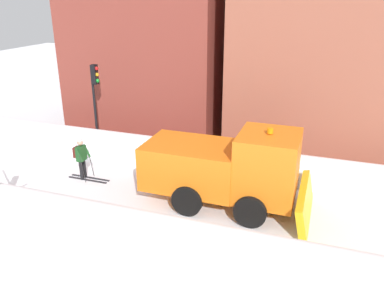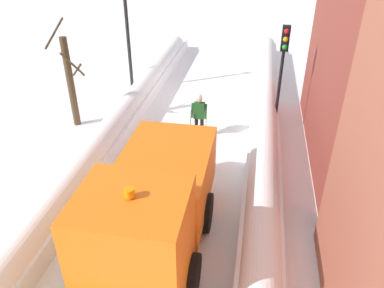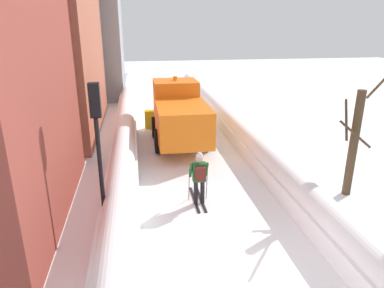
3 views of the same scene
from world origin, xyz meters
name	(u,v)px [view 2 (image 2 of 3)]	position (x,y,z in m)	size (l,w,h in m)	color
ground_plane	(144,260)	(0.00, 10.00, 0.00)	(80.00, 80.00, 0.00)	white
snowbank_left	(260,260)	(-2.85, 10.00, 0.58)	(1.10, 36.00, 1.24)	white
snowbank_right	(37,233)	(2.85, 10.00, 0.46)	(1.10, 36.00, 1.05)	white
plow_truck	(153,208)	(-0.22, 9.68, 1.48)	(3.20, 5.98, 3.12)	orange
skier	(199,113)	(-0.35, 3.48, 1.00)	(0.62, 1.80, 1.81)	black
traffic_light_pole	(283,60)	(-3.28, 2.48, 2.97)	(0.28, 0.42, 4.22)	black
street_lamp	(127,26)	(3.74, -0.67, 3.15)	(0.40, 0.40, 4.93)	black
bare_tree_near	(70,81)	(4.85, 3.35, 1.92)	(1.20, 1.34, 4.22)	#463523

